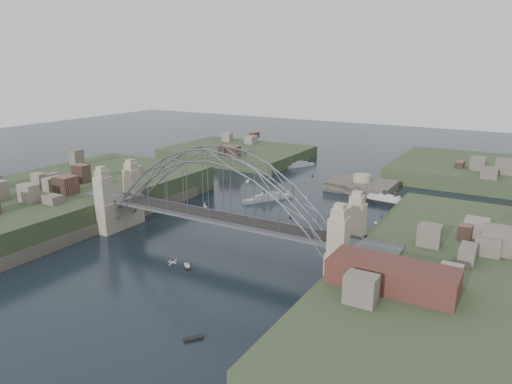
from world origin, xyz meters
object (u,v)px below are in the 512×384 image
(bridge, at_px, (216,200))
(naval_cruiser_far, at_px, (300,165))
(naval_cruiser_near, at_px, (268,198))
(ocean_liner, at_px, (389,202))
(fort_island, at_px, (361,191))
(wharf_shed, at_px, (392,276))

(bridge, xyz_separation_m, naval_cruiser_far, (-22.40, 92.87, -11.59))
(naval_cruiser_near, relative_size, ocean_liner, 0.62)
(fort_island, relative_size, ocean_liner, 0.87)
(bridge, height_order, naval_cruiser_far, bridge)
(fort_island, distance_m, naval_cruiser_near, 35.34)
(bridge, height_order, ocean_liner, bridge)
(fort_island, xyz_separation_m, wharf_shed, (32.00, -84.00, 10.34))
(fort_island, relative_size, naval_cruiser_far, 1.69)
(naval_cruiser_far, relative_size, ocean_liner, 0.51)
(naval_cruiser_far, xyz_separation_m, ocean_liner, (47.72, -36.39, 0.22))
(wharf_shed, distance_m, naval_cruiser_far, 126.16)
(fort_island, relative_size, naval_cruiser_near, 1.39)
(naval_cruiser_near, bearing_deg, wharf_shed, -46.24)
(fort_island, distance_m, wharf_shed, 90.48)
(wharf_shed, xyz_separation_m, ocean_liner, (-18.68, 70.48, -9.04))
(fort_island, height_order, ocean_liner, ocean_liner)
(bridge, distance_m, fort_island, 72.14)
(bridge, bearing_deg, wharf_shed, -17.65)
(bridge, bearing_deg, naval_cruiser_far, 103.56)
(bridge, relative_size, naval_cruiser_far, 6.44)
(bridge, xyz_separation_m, fort_island, (12.00, 70.00, -12.66))
(naval_cruiser_near, bearing_deg, bridge, -76.81)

